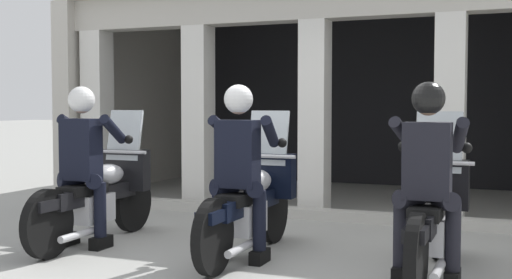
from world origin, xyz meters
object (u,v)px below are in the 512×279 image
police_officer_right (428,165)px  police_officer_left (83,152)px  motorcycle_center (252,201)px  police_officer_center (239,157)px  motorcycle_left (101,193)px  motorcycle_right (432,214)px

police_officer_right → police_officer_left: bearing=174.7°
motorcycle_center → police_officer_center: 0.52m
motorcycle_left → motorcycle_center: 1.66m
police_officer_left → police_officer_center: bearing=-1.1°
motorcycle_left → police_officer_center: (1.65, -0.24, 0.44)m
motorcycle_left → police_officer_left: 0.52m
motorcycle_right → police_officer_right: 0.52m
police_officer_left → motorcycle_right: 3.35m
police_officer_center → police_officer_right: 1.66m
police_officer_left → police_officer_right: size_ratio=1.00×
motorcycle_center → police_officer_center: police_officer_center is taller
police_officer_left → police_officer_center: 1.66m
motorcycle_left → police_officer_right: bearing=-8.5°
police_officer_left → motorcycle_center: (1.66, 0.33, -0.44)m
motorcycle_center → motorcycle_right: 1.66m
police_officer_left → police_officer_center: (1.65, 0.05, 0.00)m
motorcycle_left → motorcycle_center: bearing=-1.1°
police_officer_left → police_officer_right: (3.31, -0.05, 0.00)m
police_officer_left → police_officer_right: 3.31m
police_officer_center → police_officer_right: bearing=-12.1°
police_officer_center → motorcycle_right: 1.72m
motorcycle_left → motorcycle_right: same height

